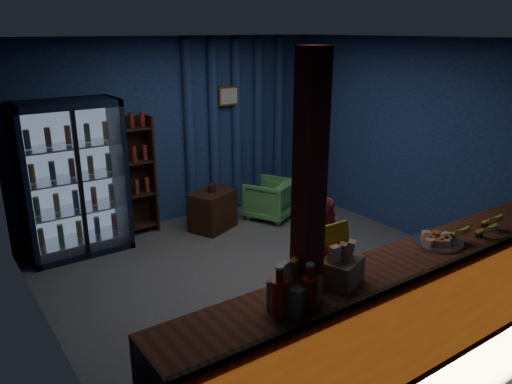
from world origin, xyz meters
The scene contains 17 objects.
ground centered at (0.00, 0.00, 0.00)m, with size 4.60×4.60×0.00m, color #515154.
room_walls centered at (0.00, 0.00, 1.57)m, with size 4.60×4.60×4.60m.
counter centered at (0.00, -1.91, 0.48)m, with size 4.40×0.57×0.99m.
support_post centered at (-1.05, -1.90, 1.30)m, with size 0.16×0.16×2.60m, color maroon.
beverage_cooler centered at (-1.55, 1.92, 0.93)m, with size 1.20×0.62×1.90m.
bottle_shelf centered at (-0.70, 2.06, 0.79)m, with size 0.50×0.28×1.60m.
curtain_folds centered at (1.00, 2.14, 1.30)m, with size 1.74×0.14×2.50m.
framed_picture centered at (0.85, 2.10, 1.75)m, with size 0.36×0.04×0.28m.
shopkeeper centered at (-0.34, -1.31, 0.69)m, with size 0.50×0.33×1.38m, color maroon.
green_chair centered at (1.12, 1.43, 0.29)m, with size 0.62×0.64×0.58m, color #5BB259.
side_table centered at (0.20, 1.54, 0.28)m, with size 0.72×0.64×0.65m.
yellow_sign centered at (-0.73, -1.73, 1.14)m, with size 0.48×0.10×0.38m.
soda_bottles centered at (-1.24, -2.01, 1.09)m, with size 0.29×0.19×0.35m.
snack_box_left centered at (-1.17, -1.93, 1.06)m, with size 0.37×0.34×0.32m.
snack_box_centre centered at (-0.71, -1.89, 1.06)m, with size 0.36×0.33×0.31m.
pastry_tray centered at (0.45, -1.86, 0.97)m, with size 0.43×0.43×0.07m.
banana_bunches centered at (0.87, -1.94, 1.03)m, with size 0.73×0.29×0.16m.
Camera 1 is at (-3.04, -4.16, 2.69)m, focal length 35.00 mm.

